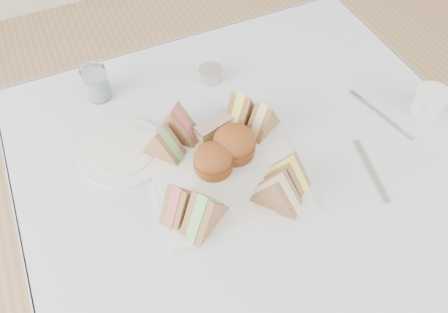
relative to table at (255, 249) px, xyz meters
name	(u,v)px	position (x,y,z in m)	size (l,w,h in m)	color
floor	(249,293)	(0.00, 0.00, -0.37)	(4.00, 4.00, 0.00)	#9E7751
table	(255,249)	(0.00, 0.00, 0.00)	(0.90, 0.90, 0.74)	brown
tablecloth	(265,175)	(0.00, 0.00, 0.37)	(1.02, 1.02, 0.01)	silver
serving_plate	(224,169)	(-0.08, 0.05, 0.38)	(0.31, 0.31, 0.01)	silver
sandwich_fl_a	(179,199)	(-0.20, -0.01, 0.43)	(0.09, 0.04, 0.08)	#957852
sandwich_fl_b	(204,209)	(-0.17, -0.06, 0.44)	(0.11, 0.05, 0.09)	#957852
sandwich_fr_a	(289,170)	(0.03, -0.04, 0.43)	(0.09, 0.04, 0.08)	#957852
sandwich_fr_b	(278,190)	(-0.02, -0.08, 0.43)	(0.10, 0.05, 0.09)	#957852
sandwich_bl_a	(162,141)	(-0.18, 0.14, 0.43)	(0.09, 0.04, 0.08)	#957852
sandwich_bl_b	(176,122)	(-0.14, 0.17, 0.43)	(0.11, 0.05, 0.09)	#957852
sandwich_br_a	(263,118)	(0.05, 0.11, 0.43)	(0.09, 0.04, 0.08)	#957852
sandwich_br_b	(241,108)	(0.01, 0.15, 0.43)	(0.10, 0.05, 0.09)	#957852
scone_left	(213,160)	(-0.10, 0.06, 0.42)	(0.08, 0.08, 0.06)	brown
scone_right	(234,143)	(-0.04, 0.08, 0.42)	(0.09, 0.09, 0.06)	brown
pastry_slice	(214,128)	(-0.06, 0.14, 0.41)	(0.09, 0.04, 0.04)	tan
side_plate	(124,152)	(-0.26, 0.18, 0.38)	(0.19, 0.19, 0.01)	silver
water_glass	(96,83)	(-0.26, 0.38, 0.42)	(0.06, 0.06, 0.09)	white
tea_strainer	(211,75)	(0.01, 0.32, 0.39)	(0.06, 0.06, 0.03)	#BDBDBD
knife	(371,170)	(0.21, -0.09, 0.38)	(0.01, 0.17, 0.00)	#BDBDBD
fork	(386,119)	(0.34, 0.02, 0.38)	(0.01, 0.16, 0.00)	#BDBDBD
creamer_jug	(430,102)	(0.44, 0.00, 0.41)	(0.07, 0.07, 0.07)	silver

